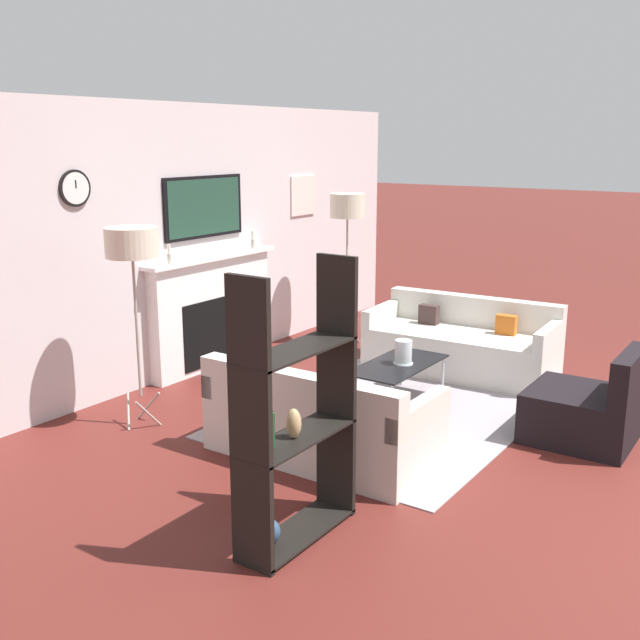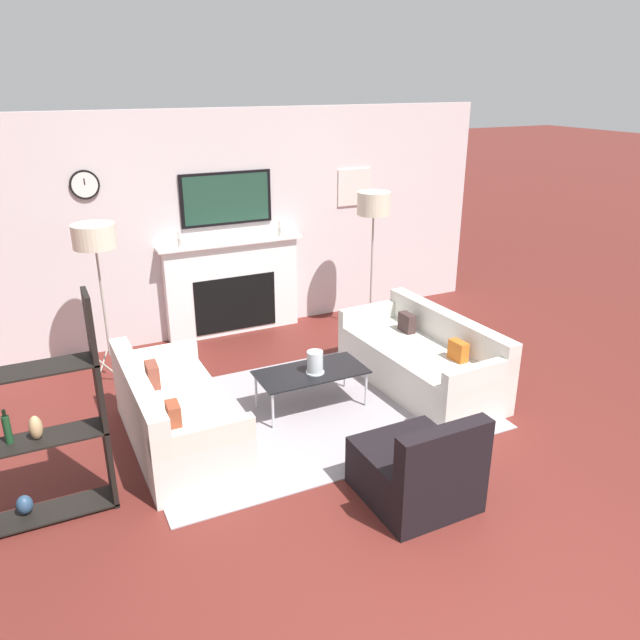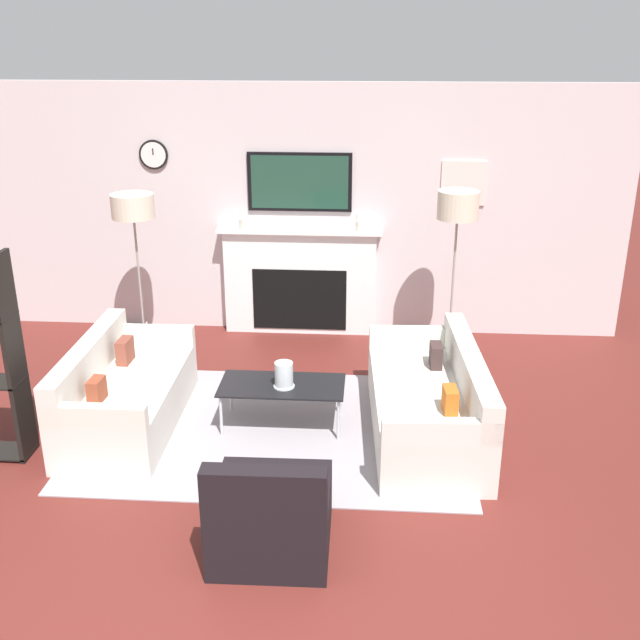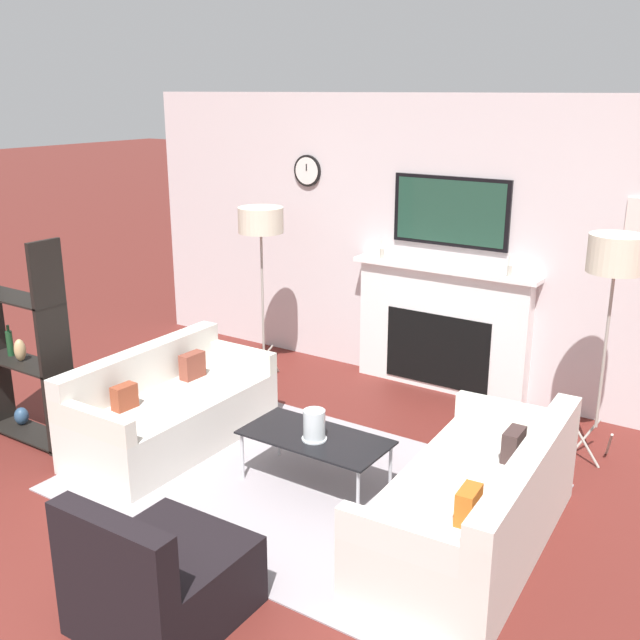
{
  "view_description": "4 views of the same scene",
  "coord_description": "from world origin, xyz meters",
  "px_view_note": "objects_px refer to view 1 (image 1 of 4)",
  "views": [
    {
      "loc": [
        -5.64,
        -0.37,
        2.36
      ],
      "look_at": [
        -0.3,
        3.31,
        0.78
      ],
      "focal_mm": 42.0,
      "sensor_mm": 36.0,
      "label": 1
    },
    {
      "loc": [
        -2.2,
        -2.18,
        3.03
      ],
      "look_at": [
        0.3,
        3.02,
        0.77
      ],
      "focal_mm": 35.0,
      "sensor_mm": 36.0,
      "label": 2
    },
    {
      "loc": [
        0.77,
        -2.95,
        3.16
      ],
      "look_at": [
        0.34,
        3.17,
        0.8
      ],
      "focal_mm": 42.0,
      "sensor_mm": 36.0,
      "label": 3
    },
    {
      "loc": [
        2.74,
        -1.25,
        2.73
      ],
      "look_at": [
        -0.32,
        3.33,
        1.02
      ],
      "focal_mm": 42.0,
      "sensor_mm": 36.0,
      "label": 4
    }
  ],
  "objects_px": {
    "couch_left": "(319,424)",
    "shelf_unit": "(295,421)",
    "floor_lamp_left": "(132,245)",
    "floor_lamp_right": "(347,208)",
    "coffee_table": "(398,366)",
    "couch_right": "(462,346)",
    "armchair": "(587,410)",
    "hurricane_candle": "(403,353)"
  },
  "relations": [
    {
      "from": "hurricane_candle",
      "to": "shelf_unit",
      "type": "relative_size",
      "value": 0.13
    },
    {
      "from": "coffee_table",
      "to": "shelf_unit",
      "type": "xyz_separation_m",
      "value": [
        -2.4,
        -0.63,
        0.39
      ]
    },
    {
      "from": "couch_left",
      "to": "shelf_unit",
      "type": "distance_m",
      "value": 1.27
    },
    {
      "from": "armchair",
      "to": "shelf_unit",
      "type": "distance_m",
      "value": 2.76
    },
    {
      "from": "armchair",
      "to": "couch_left",
      "type": "bearing_deg",
      "value": 133.22
    },
    {
      "from": "couch_left",
      "to": "armchair",
      "type": "relative_size",
      "value": 2.09
    },
    {
      "from": "couch_left",
      "to": "couch_right",
      "type": "distance_m",
      "value": 2.59
    },
    {
      "from": "hurricane_candle",
      "to": "shelf_unit",
      "type": "xyz_separation_m",
      "value": [
        -2.42,
        -0.58,
        0.27
      ]
    },
    {
      "from": "couch_left",
      "to": "couch_right",
      "type": "relative_size",
      "value": 0.89
    },
    {
      "from": "shelf_unit",
      "to": "couch_right",
      "type": "bearing_deg",
      "value": 8.61
    },
    {
      "from": "coffee_table",
      "to": "floor_lamp_left",
      "type": "bearing_deg",
      "value": 137.17
    },
    {
      "from": "armchair",
      "to": "floor_lamp_left",
      "type": "distance_m",
      "value": 3.86
    },
    {
      "from": "couch_left",
      "to": "hurricane_candle",
      "type": "relative_size",
      "value": 7.77
    },
    {
      "from": "floor_lamp_right",
      "to": "shelf_unit",
      "type": "height_order",
      "value": "floor_lamp_right"
    },
    {
      "from": "coffee_table",
      "to": "hurricane_candle",
      "type": "relative_size",
      "value": 4.78
    },
    {
      "from": "couch_left",
      "to": "shelf_unit",
      "type": "bearing_deg",
      "value": -152.28
    },
    {
      "from": "couch_left",
      "to": "hurricane_candle",
      "type": "bearing_deg",
      "value": 1.49
    },
    {
      "from": "coffee_table",
      "to": "floor_lamp_left",
      "type": "xyz_separation_m",
      "value": [
        -1.66,
        1.53,
        1.17
      ]
    },
    {
      "from": "armchair",
      "to": "floor_lamp_left",
      "type": "bearing_deg",
      "value": 119.17
    },
    {
      "from": "floor_lamp_right",
      "to": "armchair",
      "type": "bearing_deg",
      "value": -114.16
    },
    {
      "from": "hurricane_candle",
      "to": "shelf_unit",
      "type": "bearing_deg",
      "value": -166.41
    },
    {
      "from": "hurricane_candle",
      "to": "armchair",
      "type": "bearing_deg",
      "value": -86.48
    },
    {
      "from": "floor_lamp_left",
      "to": "hurricane_candle",
      "type": "bearing_deg",
      "value": -43.25
    },
    {
      "from": "couch_right",
      "to": "floor_lamp_left",
      "type": "height_order",
      "value": "floor_lamp_left"
    },
    {
      "from": "hurricane_candle",
      "to": "floor_lamp_left",
      "type": "xyz_separation_m",
      "value": [
        -1.68,
        1.58,
        1.04
      ]
    },
    {
      "from": "couch_right",
      "to": "hurricane_candle",
      "type": "distance_m",
      "value": 1.24
    },
    {
      "from": "couch_right",
      "to": "floor_lamp_right",
      "type": "height_order",
      "value": "floor_lamp_right"
    },
    {
      "from": "armchair",
      "to": "hurricane_candle",
      "type": "relative_size",
      "value": 3.72
    },
    {
      "from": "coffee_table",
      "to": "floor_lamp_right",
      "type": "xyz_separation_m",
      "value": [
        1.55,
        1.53,
        1.22
      ]
    },
    {
      "from": "armchair",
      "to": "floor_lamp_right",
      "type": "xyz_separation_m",
      "value": [
        1.43,
        3.18,
        1.33
      ]
    },
    {
      "from": "couch_right",
      "to": "hurricane_candle",
      "type": "bearing_deg",
      "value": 178.43
    },
    {
      "from": "couch_right",
      "to": "floor_lamp_right",
      "type": "xyz_separation_m",
      "value": [
        0.31,
        1.61,
        1.31
      ]
    },
    {
      "from": "couch_right",
      "to": "floor_lamp_left",
      "type": "bearing_deg",
      "value": 150.91
    },
    {
      "from": "shelf_unit",
      "to": "couch_left",
      "type": "bearing_deg",
      "value": 27.72
    },
    {
      "from": "armchair",
      "to": "coffee_table",
      "type": "height_order",
      "value": "armchair"
    },
    {
      "from": "couch_right",
      "to": "armchair",
      "type": "relative_size",
      "value": 2.34
    },
    {
      "from": "couch_left",
      "to": "hurricane_candle",
      "type": "xyz_separation_m",
      "value": [
        1.37,
        0.04,
        0.21
      ]
    },
    {
      "from": "couch_left",
      "to": "shelf_unit",
      "type": "xyz_separation_m",
      "value": [
        -1.04,
        -0.55,
        0.48
      ]
    },
    {
      "from": "floor_lamp_left",
      "to": "floor_lamp_right",
      "type": "distance_m",
      "value": 3.2
    },
    {
      "from": "coffee_table",
      "to": "floor_lamp_left",
      "type": "distance_m",
      "value": 2.54
    },
    {
      "from": "couch_right",
      "to": "shelf_unit",
      "type": "bearing_deg",
      "value": -171.39
    },
    {
      "from": "couch_right",
      "to": "hurricane_candle",
      "type": "relative_size",
      "value": 8.7
    }
  ]
}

